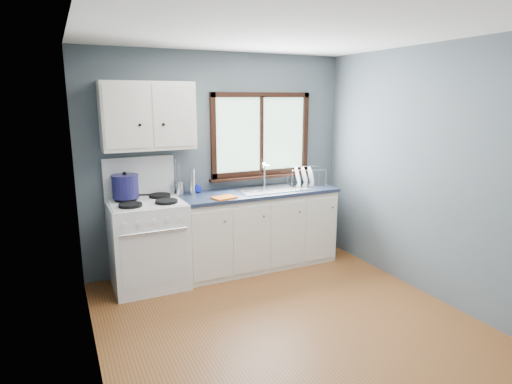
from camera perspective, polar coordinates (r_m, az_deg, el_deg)
name	(u,v)px	position (r m, az deg, el deg)	size (l,w,h in m)	color
floor	(295,330)	(3.95, 5.19, -17.90)	(3.20, 3.60, 0.02)	brown
ceiling	(301,26)	(3.45, 6.06, 21.16)	(3.20, 3.60, 0.02)	white
wall_back	(219,161)	(5.10, -4.90, 4.13)	(3.20, 0.02, 2.50)	#525D63
wall_front	(509,268)	(2.21, 30.71, -8.72)	(3.20, 0.02, 2.50)	#525D63
wall_left	(86,212)	(3.02, -21.71, -2.50)	(0.02, 3.60, 2.50)	#525D63
wall_right	(441,175)	(4.52, 23.41, 2.08)	(0.02, 3.60, 2.50)	#525D63
gas_range	(148,241)	(4.71, -14.20, -6.39)	(0.76, 0.69, 1.36)	white
base_cabinets	(258,232)	(5.14, 0.25, -5.39)	(1.85, 0.60, 0.88)	silver
countertop	(258,192)	(5.01, 0.27, -0.05)	(1.89, 0.64, 0.04)	#182133
sink	(272,194)	(5.10, 2.08, -0.31)	(0.84, 0.46, 0.44)	silver
window	(261,141)	(5.25, 0.72, 6.88)	(1.36, 0.10, 1.03)	#9EC6A8
upper_cabinets	(148,116)	(4.64, -14.22, 9.80)	(0.95, 0.35, 0.70)	silver
skillet	(126,195)	(4.68, -16.95, -0.44)	(0.40, 0.31, 0.05)	black
stockpot	(125,186)	(4.66, -17.03, 0.76)	(0.29, 0.29, 0.28)	#1B184C
utensil_crock	(179,188)	(4.85, -10.28, 0.56)	(0.13, 0.13, 0.40)	silver
thermos	(192,182)	(4.83, -8.53, 1.37)	(0.07, 0.07, 0.30)	silver
soap_bottle	(199,183)	(4.90, -7.63, 1.17)	(0.09, 0.09, 0.23)	#0B19A2
dish_towel	(224,198)	(4.63, -4.26, -0.76)	(0.24, 0.17, 0.02)	orange
dish_rack	(305,180)	(5.37, 6.56, 1.58)	(0.53, 0.46, 0.23)	silver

